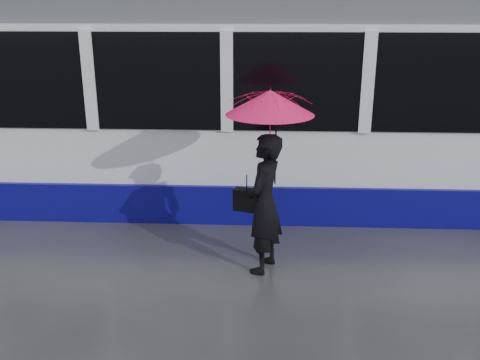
{
  "coord_description": "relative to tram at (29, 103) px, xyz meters",
  "views": [
    {
      "loc": [
        1.52,
        -6.41,
        3.32
      ],
      "look_at": [
        1.21,
        0.16,
        1.1
      ],
      "focal_mm": 40.0,
      "sensor_mm": 36.0,
      "label": 1
    }
  ],
  "objects": [
    {
      "name": "umbrella",
      "position": [
        4.11,
        -2.68,
        0.34
      ],
      "size": [
        1.35,
        1.35,
        1.22
      ],
      "rotation": [
        0.0,
        0.0,
        -0.34
      ],
      "color": "#E41389",
      "rests_on": "ground"
    },
    {
      "name": "handbag",
      "position": [
        3.84,
        -2.66,
        -0.69
      ],
      "size": [
        0.35,
        0.24,
        0.46
      ],
      "rotation": [
        0.0,
        0.0,
        -0.34
      ],
      "color": "black",
      "rests_on": "ground"
    },
    {
      "name": "woman",
      "position": [
        4.06,
        -2.68,
        -0.74
      ],
      "size": [
        0.63,
        0.76,
        1.8
      ],
      "primitive_type": "imported",
      "rotation": [
        0.0,
        0.0,
        -1.91
      ],
      "color": "black",
      "rests_on": "ground"
    },
    {
      "name": "tram",
      "position": [
        0.0,
        0.0,
        0.0
      ],
      "size": [
        26.0,
        2.56,
        3.35
      ],
      "color": "white",
      "rests_on": "ground"
    },
    {
      "name": "ground",
      "position": [
        2.53,
        -2.5,
        -1.64
      ],
      "size": [
        90.0,
        90.0,
        0.0
      ],
      "primitive_type": "plane",
      "color": "#2A2A2E",
      "rests_on": "ground"
    },
    {
      "name": "rails",
      "position": [
        2.53,
        -0.0,
        -1.63
      ],
      "size": [
        34.0,
        1.51,
        0.02
      ],
      "color": "#3F3D38",
      "rests_on": "ground"
    }
  ]
}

